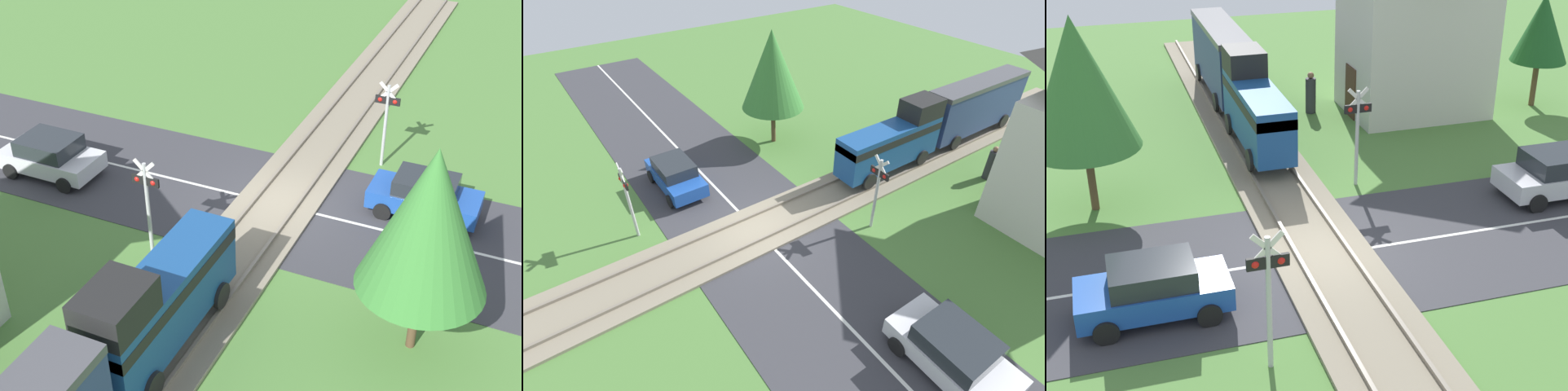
% 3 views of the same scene
% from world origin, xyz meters
% --- Properties ---
extents(ground_plane, '(60.00, 60.00, 0.00)m').
position_xyz_m(ground_plane, '(0.00, 0.00, 0.00)').
color(ground_plane, '#4C7A38').
extents(road_surface, '(48.00, 6.40, 0.02)m').
position_xyz_m(road_surface, '(0.00, 0.00, 0.01)').
color(road_surface, '#38383D').
rests_on(road_surface, ground_plane).
extents(track_bed, '(2.80, 48.00, 0.24)m').
position_xyz_m(track_bed, '(0.00, 0.00, 0.07)').
color(track_bed, gray).
rests_on(track_bed, ground_plane).
extents(car_near_crossing, '(3.62, 1.79, 1.45)m').
position_xyz_m(car_near_crossing, '(-4.66, -1.44, 0.76)').
color(car_near_crossing, '#1E4CA8').
rests_on(car_near_crossing, ground_plane).
extents(car_far_side, '(3.60, 1.95, 1.49)m').
position_xyz_m(car_far_side, '(8.27, 1.44, 0.77)').
color(car_far_side, silver).
rests_on(car_far_side, ground_plane).
extents(crossing_signal_west_approach, '(0.90, 0.18, 3.33)m').
position_xyz_m(crossing_signal_west_approach, '(-2.49, -4.06, 2.12)').
color(crossing_signal_west_approach, '#B7B7B7').
rests_on(crossing_signal_west_approach, ground_plane).
extents(crossing_signal_east_approach, '(0.90, 0.18, 3.33)m').
position_xyz_m(crossing_signal_east_approach, '(2.49, 4.06, 2.12)').
color(crossing_signal_east_approach, '#B7B7B7').
rests_on(crossing_signal_east_approach, ground_plane).
extents(tree_roadside_hedge, '(3.27, 3.27, 5.98)m').
position_xyz_m(tree_roadside_hedge, '(-5.82, 4.74, 4.01)').
color(tree_roadside_hedge, brown).
rests_on(tree_roadside_hedge, ground_plane).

